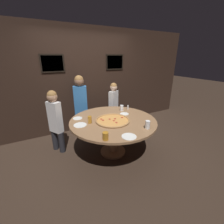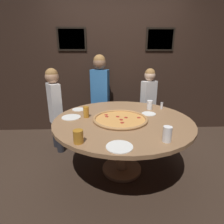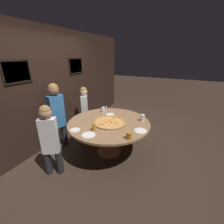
{
  "view_description": "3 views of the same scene",
  "coord_description": "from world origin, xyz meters",
  "px_view_note": "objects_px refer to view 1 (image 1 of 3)",
  "views": [
    {
      "loc": [
        -1.27,
        -2.35,
        1.9
      ],
      "look_at": [
        0.01,
        0.07,
        0.88
      ],
      "focal_mm": 24.0,
      "sensor_mm": 36.0,
      "label": 1
    },
    {
      "loc": [
        -0.21,
        -2.0,
        1.49
      ],
      "look_at": [
        -0.13,
        0.05,
        0.81
      ],
      "focal_mm": 28.0,
      "sensor_mm": 36.0,
      "label": 2
    },
    {
      "loc": [
        -2.47,
        -1.29,
        2.03
      ],
      "look_at": [
        0.1,
        -0.02,
        0.92
      ],
      "focal_mm": 24.0,
      "sensor_mm": 36.0,
      "label": 3
    }
  ],
  "objects_px": {
    "white_plate_beside_cup": "(124,114)",
    "drink_cup_near_right": "(122,108)",
    "diner_far_left": "(81,102)",
    "white_plate_near_front": "(78,118)",
    "diner_centre_back": "(113,103)",
    "drink_cup_near_left": "(90,120)",
    "giant_pizza": "(113,120)",
    "white_plate_right_side": "(80,125)",
    "white_plate_left_side": "(129,137)",
    "condiment_shaker": "(128,107)",
    "diner_side_left": "(55,118)",
    "drink_cup_centre_back": "(148,125)",
    "dining_table": "(113,125)",
    "drink_cup_far_left": "(105,136)"
  },
  "relations": [
    {
      "from": "giant_pizza",
      "to": "drink_cup_centre_back",
      "type": "height_order",
      "value": "drink_cup_centre_back"
    },
    {
      "from": "drink_cup_centre_back",
      "to": "white_plate_right_side",
      "type": "height_order",
      "value": "drink_cup_centre_back"
    },
    {
      "from": "white_plate_right_side",
      "to": "white_plate_near_front",
      "type": "bearing_deg",
      "value": 82.02
    },
    {
      "from": "drink_cup_near_left",
      "to": "white_plate_near_front",
      "type": "distance_m",
      "value": 0.36
    },
    {
      "from": "giant_pizza",
      "to": "diner_side_left",
      "type": "distance_m",
      "value": 1.15
    },
    {
      "from": "dining_table",
      "to": "white_plate_near_front",
      "type": "bearing_deg",
      "value": 146.77
    },
    {
      "from": "drink_cup_centre_back",
      "to": "white_plate_near_front",
      "type": "bearing_deg",
      "value": 133.18
    },
    {
      "from": "drink_cup_near_right",
      "to": "white_plate_right_side",
      "type": "relative_size",
      "value": 0.55
    },
    {
      "from": "drink_cup_far_left",
      "to": "white_plate_beside_cup",
      "type": "bearing_deg",
      "value": 43.13
    },
    {
      "from": "white_plate_beside_cup",
      "to": "diner_centre_back",
      "type": "xyz_separation_m",
      "value": [
        0.2,
        0.85,
        -0.03
      ]
    },
    {
      "from": "white_plate_near_front",
      "to": "drink_cup_far_left",
      "type": "bearing_deg",
      "value": -81.88
    },
    {
      "from": "drink_cup_near_right",
      "to": "diner_far_left",
      "type": "height_order",
      "value": "diner_far_left"
    },
    {
      "from": "drink_cup_near_right",
      "to": "diner_centre_back",
      "type": "xyz_separation_m",
      "value": [
        0.14,
        0.65,
        -0.09
      ]
    },
    {
      "from": "white_plate_beside_cup",
      "to": "diner_far_left",
      "type": "bearing_deg",
      "value": 124.71
    },
    {
      "from": "white_plate_near_front",
      "to": "diner_centre_back",
      "type": "distance_m",
      "value": 1.31
    },
    {
      "from": "dining_table",
      "to": "white_plate_left_side",
      "type": "relative_size",
      "value": 7.23
    },
    {
      "from": "giant_pizza",
      "to": "drink_cup_far_left",
      "type": "xyz_separation_m",
      "value": [
        -0.42,
        -0.56,
        0.05
      ]
    },
    {
      "from": "white_plate_beside_cup",
      "to": "drink_cup_near_right",
      "type": "bearing_deg",
      "value": 74.09
    },
    {
      "from": "white_plate_right_side",
      "to": "diner_centre_back",
      "type": "xyz_separation_m",
      "value": [
        1.2,
        0.95,
        -0.03
      ]
    },
    {
      "from": "giant_pizza",
      "to": "condiment_shaker",
      "type": "xyz_separation_m",
      "value": [
        0.63,
        0.43,
        0.04
      ]
    },
    {
      "from": "diner_centre_back",
      "to": "giant_pizza",
      "type": "bearing_deg",
      "value": 31.85
    },
    {
      "from": "drink_cup_near_right",
      "to": "white_plate_beside_cup",
      "type": "xyz_separation_m",
      "value": [
        -0.06,
        -0.21,
        -0.06
      ]
    },
    {
      "from": "diner_side_left",
      "to": "white_plate_right_side",
      "type": "bearing_deg",
      "value": -179.05
    },
    {
      "from": "dining_table",
      "to": "condiment_shaker",
      "type": "distance_m",
      "value": 0.73
    },
    {
      "from": "drink_cup_near_right",
      "to": "giant_pizza",
      "type": "bearing_deg",
      "value": -137.73
    },
    {
      "from": "giant_pizza",
      "to": "drink_cup_near_left",
      "type": "relative_size",
      "value": 4.83
    },
    {
      "from": "condiment_shaker",
      "to": "white_plate_near_front",
      "type": "bearing_deg",
      "value": 179.83
    },
    {
      "from": "white_plate_beside_cup",
      "to": "white_plate_near_front",
      "type": "relative_size",
      "value": 1.02
    },
    {
      "from": "dining_table",
      "to": "white_plate_beside_cup",
      "type": "xyz_separation_m",
      "value": [
        0.36,
        0.16,
        0.12
      ]
    },
    {
      "from": "dining_table",
      "to": "diner_centre_back",
      "type": "distance_m",
      "value": 1.16
    },
    {
      "from": "drink_cup_near_left",
      "to": "white_plate_left_side",
      "type": "distance_m",
      "value": 0.84
    },
    {
      "from": "white_plate_right_side",
      "to": "diner_far_left",
      "type": "height_order",
      "value": "diner_far_left"
    },
    {
      "from": "condiment_shaker",
      "to": "diner_far_left",
      "type": "bearing_deg",
      "value": 140.91
    },
    {
      "from": "condiment_shaker",
      "to": "diner_centre_back",
      "type": "height_order",
      "value": "diner_centre_back"
    },
    {
      "from": "diner_far_left",
      "to": "diner_side_left",
      "type": "bearing_deg",
      "value": 51.98
    },
    {
      "from": "giant_pizza",
      "to": "condiment_shaker",
      "type": "height_order",
      "value": "condiment_shaker"
    },
    {
      "from": "drink_cup_centre_back",
      "to": "white_plate_left_side",
      "type": "relative_size",
      "value": 0.62
    },
    {
      "from": "drink_cup_near_right",
      "to": "diner_centre_back",
      "type": "height_order",
      "value": "diner_centre_back"
    },
    {
      "from": "drink_cup_centre_back",
      "to": "condiment_shaker",
      "type": "xyz_separation_m",
      "value": [
        0.26,
        0.99,
        -0.02
      ]
    },
    {
      "from": "diner_centre_back",
      "to": "condiment_shaker",
      "type": "bearing_deg",
      "value": 64.72
    },
    {
      "from": "white_plate_left_side",
      "to": "diner_centre_back",
      "type": "xyz_separation_m",
      "value": [
        0.65,
        1.71,
        -0.03
      ]
    },
    {
      "from": "drink_cup_centre_back",
      "to": "diner_centre_back",
      "type": "xyz_separation_m",
      "value": [
        0.22,
        1.62,
        -0.09
      ]
    },
    {
      "from": "giant_pizza",
      "to": "diner_far_left",
      "type": "height_order",
      "value": "diner_far_left"
    },
    {
      "from": "drink_cup_centre_back",
      "to": "diner_centre_back",
      "type": "distance_m",
      "value": 1.64
    },
    {
      "from": "diner_far_left",
      "to": "white_plate_left_side",
      "type": "bearing_deg",
      "value": 111.78
    },
    {
      "from": "drink_cup_near_left",
      "to": "giant_pizza",
      "type": "bearing_deg",
      "value": -14.96
    },
    {
      "from": "white_plate_beside_cup",
      "to": "white_plate_left_side",
      "type": "xyz_separation_m",
      "value": [
        -0.46,
        -0.85,
        0.0
      ]
    },
    {
      "from": "white_plate_left_side",
      "to": "diner_centre_back",
      "type": "relative_size",
      "value": 0.18
    },
    {
      "from": "white_plate_right_side",
      "to": "white_plate_left_side",
      "type": "relative_size",
      "value": 1.02
    },
    {
      "from": "dining_table",
      "to": "giant_pizza",
      "type": "xyz_separation_m",
      "value": [
        -0.03,
        -0.04,
        0.13
      ]
    }
  ]
}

